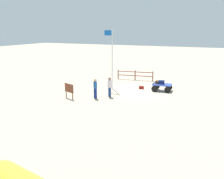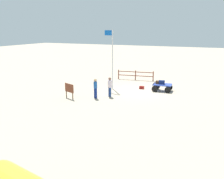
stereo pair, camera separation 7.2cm
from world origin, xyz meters
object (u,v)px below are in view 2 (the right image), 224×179
Objects in this scene: suitcase_olive at (162,82)px; worker_lead at (110,85)px; luggage_cart at (162,86)px; suitcase_tan at (158,82)px; suitcase_grey at (142,88)px; flagpole at (112,55)px; worker_trailing at (95,87)px; signboard at (69,89)px.

worker_lead is at bearing 46.71° from suitcase_olive.
luggage_cart is 3.98× the size of suitcase_tan.
suitcase_olive is 5.29m from worker_lead.
flagpole reaches higher than suitcase_grey.
suitcase_olive is 0.34× the size of worker_lead.
worker_lead is at bearing 46.68° from luggage_cart.
suitcase_tan is (0.34, -0.02, -0.04)m from suitcase_olive.
worker_trailing is (4.57, 4.83, 0.52)m from luggage_cart.
suitcase_tan is 5.08m from worker_lead.
luggage_cart is at bearing -177.38° from suitcase_tan.
worker_lead is (1.66, 3.90, 0.90)m from suitcase_grey.
flagpole is at bearing -111.75° from signboard.
signboard is at bearing 32.84° from worker_lead.
worker_trailing is 4.34m from flagpole.
flagpole reaches higher than worker_trailing.
signboard is at bearing 42.88° from suitcase_tan.
suitcase_olive is at bearing -166.80° from flagpole.
worker_lead is 1.01× the size of worker_trailing.
signboard is (2.91, 1.88, -0.20)m from worker_lead.
suitcase_grey is 0.27× the size of worker_trailing.
suitcase_grey is (1.62, -0.03, -0.68)m from suitcase_tan.
signboard reaches higher than suitcase_grey.
suitcase_olive is 2.10m from suitcase_grey.
signboard is at bearing 41.24° from luggage_cart.
suitcase_olive reaches higher than suitcase_grey.
suitcase_grey is 4.32m from flagpole.
luggage_cart is 0.32× the size of flagpole.
signboard is (6.54, 5.73, -0.03)m from suitcase_olive.
suitcase_grey is (1.97, -0.05, -0.72)m from suitcase_olive.
flagpole is (2.72, 1.15, 3.15)m from suitcase_grey.
flagpole is at bearing 14.49° from suitcase_tan.
suitcase_grey is 4.33m from worker_lead.
luggage_cart is 0.39m from suitcase_olive.
signboard is (6.58, 5.77, 0.35)m from luggage_cart.
suitcase_grey is at bearing -157.11° from flagpole.
worker_lead reaches higher than suitcase_olive.
suitcase_olive is at bearing -138.77° from signboard.
luggage_cart is at bearing -138.76° from signboard.
flagpole is at bearing 13.55° from luggage_cart.
suitcase_grey is 0.27× the size of worker_lead.
worker_lead is (3.28, 3.87, 0.21)m from suitcase_tan.
flagpole is (4.69, 1.10, 2.43)m from suitcase_olive.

